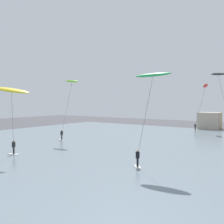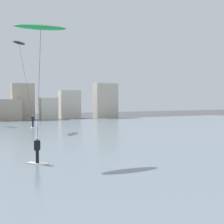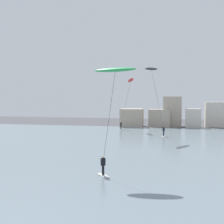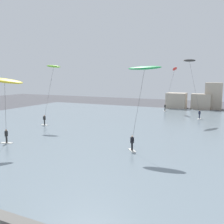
# 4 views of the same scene
# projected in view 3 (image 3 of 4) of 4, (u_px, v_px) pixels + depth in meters

# --- Properties ---
(water_bay) EXTENTS (84.00, 52.00, 0.10)m
(water_bay) POSITION_uv_depth(u_px,v_px,m) (156.00, 152.00, 33.23)
(water_bay) COLOR slate
(water_bay) RESTS_ON ground
(far_shore_buildings) EXTENTS (28.16, 5.43, 6.59)m
(far_shore_buildings) POSITION_uv_depth(u_px,v_px,m) (185.00, 115.00, 59.92)
(far_shore_buildings) COLOR #B7A893
(far_shore_buildings) RESTS_ON ground
(kitesurfer_black) EXTENTS (3.45, 4.51, 10.94)m
(kitesurfer_black) POSITION_uv_depth(u_px,v_px,m) (152.00, 74.00, 43.48)
(kitesurfer_black) COLOR silver
(kitesurfer_black) RESTS_ON water_bay
(kitesurfer_red) EXTENTS (2.95, 2.68, 9.86)m
(kitesurfer_red) POSITION_uv_depth(u_px,v_px,m) (129.00, 87.00, 54.32)
(kitesurfer_red) COLOR silver
(kitesurfer_red) RESTS_ON water_bay
(kitesurfer_green) EXTENTS (3.67, 3.20, 8.95)m
(kitesurfer_green) POSITION_uv_depth(u_px,v_px,m) (114.00, 77.00, 24.12)
(kitesurfer_green) COLOR silver
(kitesurfer_green) RESTS_ON water_bay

